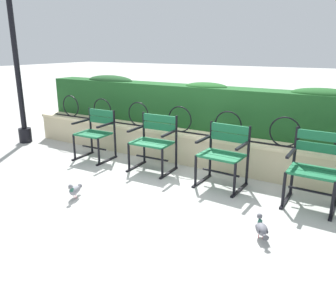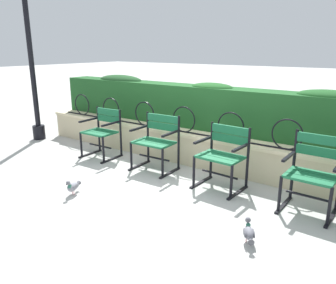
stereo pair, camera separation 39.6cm
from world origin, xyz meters
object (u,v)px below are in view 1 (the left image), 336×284
(pigeon_far_side, at_px, (262,229))
(lamppost, at_px, (15,52))
(park_chair_centre_left, at_px, (154,140))
(pigeon_near_chairs, at_px, (75,190))
(park_chair_centre_right, at_px, (224,153))
(park_chair_rightmost, at_px, (314,167))
(park_chair_leftmost, at_px, (96,132))

(pigeon_far_side, bearing_deg, lamppost, 167.80)
(park_chair_centre_left, distance_m, pigeon_near_chairs, 1.46)
(park_chair_centre_right, distance_m, park_chair_rightmost, 1.13)
(park_chair_leftmost, bearing_deg, park_chair_centre_right, 0.26)
(park_chair_centre_left, height_order, pigeon_near_chairs, park_chair_centre_left)
(park_chair_centre_right, bearing_deg, pigeon_near_chairs, -136.66)
(park_chair_rightmost, distance_m, pigeon_far_side, 1.16)
(park_chair_leftmost, height_order, park_chair_centre_right, park_chair_centre_right)
(park_chair_rightmost, height_order, lamppost, lamppost)
(park_chair_centre_right, distance_m, lamppost, 4.38)
(park_chair_centre_right, bearing_deg, pigeon_far_side, -52.27)
(park_chair_leftmost, relative_size, park_chair_centre_right, 0.99)
(park_chair_leftmost, bearing_deg, pigeon_near_chairs, -57.81)
(park_chair_rightmost, bearing_deg, park_chair_leftmost, 179.84)
(park_chair_centre_right, bearing_deg, lamppost, 179.92)
(park_chair_leftmost, bearing_deg, park_chair_rightmost, -0.16)
(park_chair_centre_left, height_order, park_chair_rightmost, park_chair_rightmost)
(pigeon_far_side, height_order, lamppost, lamppost)
(park_chair_centre_left, xyz_separation_m, lamppost, (-3.05, -0.03, 1.28))
(park_chair_centre_right, height_order, lamppost, lamppost)
(pigeon_far_side, bearing_deg, park_chair_centre_right, 127.73)
(park_chair_centre_left, relative_size, pigeon_near_chairs, 2.97)
(park_chair_leftmost, xyz_separation_m, park_chair_rightmost, (3.40, -0.01, 0.02))
(park_chair_centre_left, height_order, park_chair_centre_right, park_chair_centre_left)
(lamppost, bearing_deg, pigeon_far_side, -12.20)
(park_chair_leftmost, distance_m, park_chair_rightmost, 3.40)
(park_chair_centre_right, bearing_deg, park_chair_rightmost, -1.00)
(park_chair_leftmost, distance_m, pigeon_far_side, 3.31)
(park_chair_centre_right, distance_m, pigeon_far_side, 1.41)
(pigeon_near_chairs, xyz_separation_m, lamppost, (-2.76, 1.36, 1.63))
(park_chair_rightmost, bearing_deg, park_chair_centre_left, 178.58)
(pigeon_near_chairs, bearing_deg, park_chair_rightmost, 27.45)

